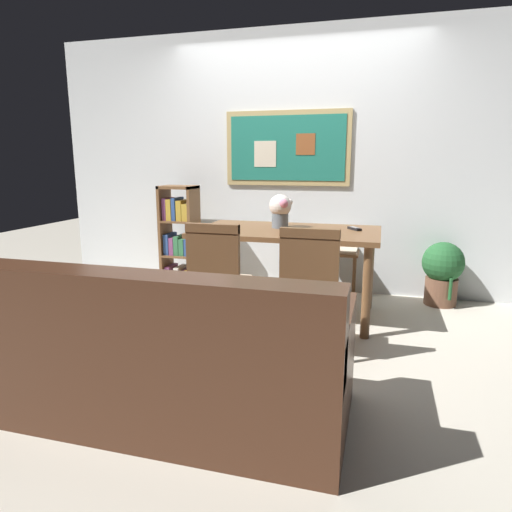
% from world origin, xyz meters
% --- Properties ---
extents(ground_plane, '(12.00, 12.00, 0.00)m').
position_xyz_m(ground_plane, '(0.00, 0.00, 0.00)').
color(ground_plane, beige).
extents(wall_back_with_painting, '(5.20, 0.14, 2.60)m').
position_xyz_m(wall_back_with_painting, '(-0.00, 1.33, 1.30)').
color(wall_back_with_painting, silver).
rests_on(wall_back_with_painting, ground_plane).
extents(dining_table, '(1.54, 0.89, 0.76)m').
position_xyz_m(dining_table, '(0.11, 0.43, 0.66)').
color(dining_table, brown).
rests_on(dining_table, ground_plane).
extents(dining_chair_near_left, '(0.40, 0.41, 0.91)m').
position_xyz_m(dining_chair_near_left, '(-0.22, -0.36, 0.54)').
color(dining_chair_near_left, brown).
rests_on(dining_chair_near_left, ground_plane).
extents(dining_chair_near_right, '(0.40, 0.41, 0.91)m').
position_xyz_m(dining_chair_near_right, '(0.44, -0.39, 0.54)').
color(dining_chair_near_right, brown).
rests_on(dining_chair_near_right, ground_plane).
extents(dining_chair_far_right, '(0.40, 0.41, 0.91)m').
position_xyz_m(dining_chair_far_right, '(0.48, 1.25, 0.54)').
color(dining_chair_far_right, brown).
rests_on(dining_chair_far_right, ground_plane).
extents(leather_couch, '(1.80, 0.84, 0.84)m').
position_xyz_m(leather_couch, '(-0.13, -1.31, 0.31)').
color(leather_couch, '#472819').
rests_on(leather_couch, ground_plane).
extents(bookshelf, '(0.36, 0.28, 1.08)m').
position_xyz_m(bookshelf, '(-1.13, 0.95, 0.50)').
color(bookshelf, brown).
rests_on(bookshelf, ground_plane).
extents(potted_ivy, '(0.38, 0.38, 0.61)m').
position_xyz_m(potted_ivy, '(1.45, 1.09, 0.32)').
color(potted_ivy, brown).
rests_on(potted_ivy, ground_plane).
extents(flower_vase, '(0.20, 0.20, 0.29)m').
position_xyz_m(flower_vase, '(0.03, 0.50, 0.92)').
color(flower_vase, slate).
rests_on(flower_vase, dining_table).
extents(tv_remote, '(0.13, 0.15, 0.02)m').
position_xyz_m(tv_remote, '(0.66, 0.56, 0.77)').
color(tv_remote, black).
rests_on(tv_remote, dining_table).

